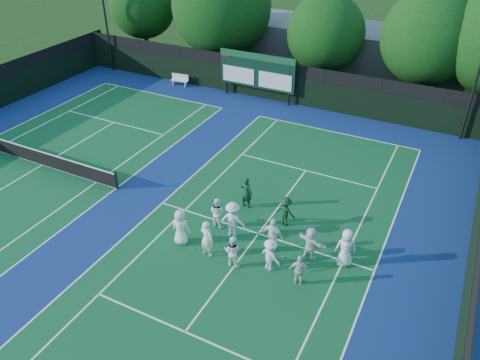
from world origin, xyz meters
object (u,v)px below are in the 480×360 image
at_px(tennis_net, 41,158).
at_px(scoreboard, 257,71).
at_px(bench, 180,79).
at_px(coach_left, 246,192).

bearing_deg(tennis_net, scoreboard, 64.40).
distance_m(tennis_net, bench, 14.37).
xyz_separation_m(scoreboard, bench, (-6.76, -0.22, -1.69)).
xyz_separation_m(tennis_net, bench, (0.23, 14.37, 0.00)).
bearing_deg(coach_left, scoreboard, -63.87).
bearing_deg(bench, tennis_net, -90.90).
bearing_deg(tennis_net, coach_left, 7.80).
height_order(scoreboard, bench, scoreboard).
distance_m(scoreboard, bench, 6.97).
relative_size(scoreboard, tennis_net, 0.53).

